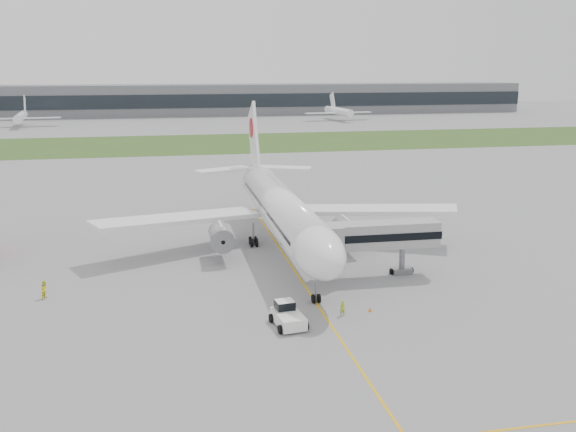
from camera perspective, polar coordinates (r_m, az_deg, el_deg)
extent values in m
plane|color=gray|center=(79.55, -0.07, -3.88)|extent=(600.00, 600.00, 0.00)
cube|color=#345821|center=(196.47, -6.95, 6.43)|extent=(600.00, 50.00, 0.02)
cube|color=gray|center=(305.29, -8.65, 10.17)|extent=(320.00, 22.00, 14.00)
cube|color=#1D2329|center=(294.32, -8.54, 10.06)|extent=(320.00, 0.60, 6.00)
cylinder|color=white|center=(81.89, -0.61, 0.68)|extent=(5.00, 38.00, 5.00)
ellipsoid|color=white|center=(63.44, 2.67, -3.14)|extent=(5.00, 11.00, 5.00)
cube|color=black|center=(62.26, 2.90, -2.61)|extent=(3.20, 1.54, 1.14)
cone|color=white|center=(103.03, -2.89, 3.77)|extent=(5.00, 10.53, 6.16)
cube|color=white|center=(82.78, -9.75, -0.23)|extent=(22.13, 13.52, 1.70)
cube|color=white|center=(87.30, 7.56, 0.56)|extent=(22.13, 13.52, 1.70)
cylinder|color=#9A999E|center=(79.04, -5.98, -1.81)|extent=(2.70, 5.20, 2.70)
cylinder|color=#9A999E|center=(81.98, 5.22, -1.23)|extent=(2.70, 5.20, 2.70)
cube|color=white|center=(103.77, -3.05, 6.68)|extent=(0.45, 10.90, 12.76)
cylinder|color=#AA0912|center=(104.53, -3.14, 7.83)|extent=(0.60, 3.20, 3.20)
cube|color=white|center=(104.81, -5.81, 4.10)|extent=(9.54, 6.34, 0.35)
cube|color=white|center=(106.22, -0.42, 4.30)|extent=(9.54, 6.34, 0.35)
cylinder|color=gray|center=(65.17, 2.52, -6.44)|extent=(0.24, 0.24, 3.10)
cylinder|color=black|center=(85.50, -3.09, -2.28)|extent=(1.40, 1.10, 1.10)
cylinder|color=black|center=(86.60, 1.11, -2.06)|extent=(1.40, 1.10, 1.10)
cube|color=white|center=(59.86, 0.05, -9.12)|extent=(2.81, 4.38, 1.10)
cube|color=white|center=(60.48, -0.29, -7.94)|extent=(1.82, 1.67, 0.91)
cube|color=black|center=(60.47, -0.29, -7.90)|extent=(1.88, 1.72, 0.78)
cylinder|color=black|center=(60.84, -1.49, -9.07)|extent=(0.43, 0.86, 0.82)
cylinder|color=black|center=(61.56, 0.73, -8.78)|extent=(0.43, 0.86, 0.82)
cylinder|color=black|center=(58.43, -0.68, -10.04)|extent=(0.43, 0.86, 0.82)
cylinder|color=black|center=(59.18, 1.63, -9.73)|extent=(0.43, 0.86, 0.82)
cube|color=#A6A5A8|center=(72.74, 8.24, -1.66)|extent=(13.27, 2.99, 2.84)
cube|color=black|center=(72.74, 8.24, -1.66)|extent=(13.46, 3.09, 0.85)
cube|color=#A6A5A8|center=(70.15, 3.73, -2.11)|extent=(2.46, 3.21, 3.21)
cylinder|color=gray|center=(74.97, 10.10, -3.76)|extent=(0.66, 0.66, 3.59)
cube|color=gray|center=(75.41, 10.06, -4.82)|extent=(2.28, 1.35, 0.66)
cylinder|color=black|center=(75.00, 9.17, -4.89)|extent=(0.29, 0.67, 0.66)
cylinder|color=black|center=(75.84, 10.93, -4.75)|extent=(0.29, 0.67, 0.66)
cone|color=orange|center=(62.05, 1.08, -8.72)|extent=(0.42, 0.42, 0.58)
cone|color=orange|center=(63.84, 7.30, -8.23)|extent=(0.35, 0.35, 0.48)
imported|color=#A5C621|center=(62.44, 4.85, -8.15)|extent=(0.60, 0.43, 1.54)
imported|color=yellow|center=(71.08, -20.79, -6.14)|extent=(0.99, 1.11, 1.89)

